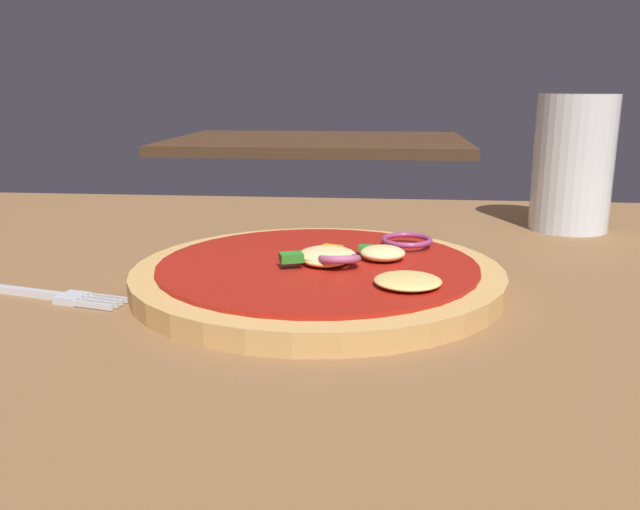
% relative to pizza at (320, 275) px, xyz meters
% --- Properties ---
extents(dining_table, '(1.49, 0.81, 0.03)m').
position_rel_pizza_xyz_m(dining_table, '(-0.01, 0.00, -0.02)').
color(dining_table, brown).
rests_on(dining_table, ground).
extents(pizza, '(0.27, 0.27, 0.03)m').
position_rel_pizza_xyz_m(pizza, '(0.00, 0.00, 0.00)').
color(pizza, tan).
rests_on(pizza, dining_table).
extents(fork, '(0.18, 0.06, 0.00)m').
position_rel_pizza_xyz_m(fork, '(-0.21, -0.04, -0.01)').
color(fork, silver).
rests_on(fork, dining_table).
extents(beer_glass, '(0.08, 0.08, 0.14)m').
position_rel_pizza_xyz_m(beer_glass, '(0.24, 0.23, 0.05)').
color(beer_glass, silver).
rests_on(beer_glass, dining_table).
extents(background_table, '(0.83, 0.62, 0.03)m').
position_rel_pizza_xyz_m(background_table, '(-0.15, 1.44, -0.02)').
color(background_table, '#4C301C').
rests_on(background_table, ground).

